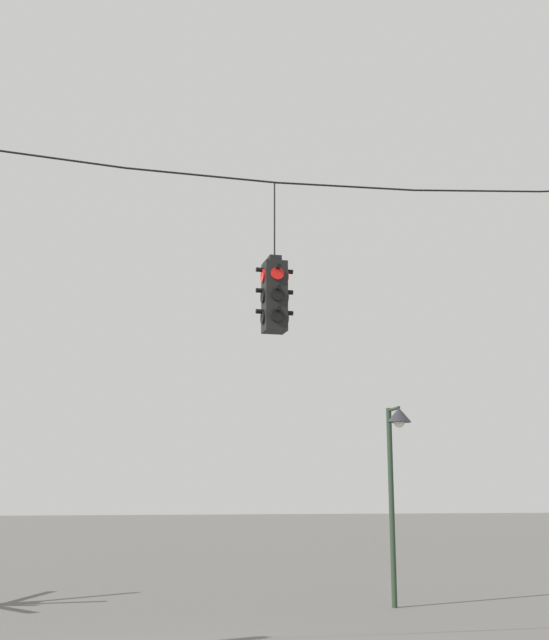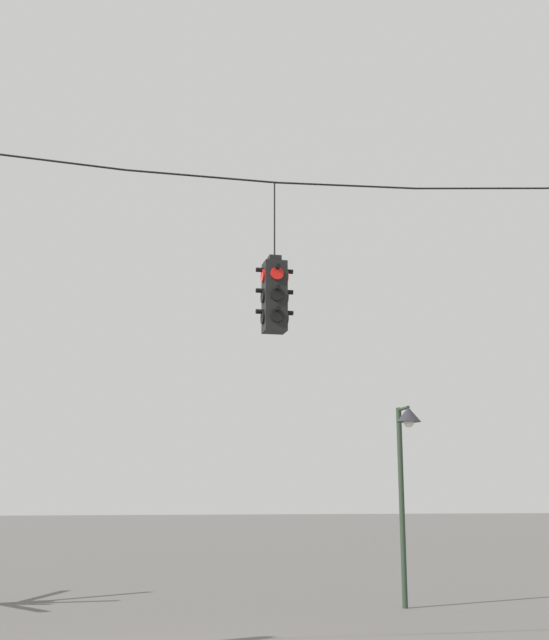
{
  "view_description": "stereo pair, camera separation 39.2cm",
  "coord_description": "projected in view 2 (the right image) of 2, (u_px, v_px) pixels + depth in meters",
  "views": [
    {
      "loc": [
        -1.77,
        -11.45,
        2.37
      ],
      "look_at": [
        1.14,
        0.07,
        5.0
      ],
      "focal_mm": 45.0,
      "sensor_mm": 36.0,
      "label": 1
    },
    {
      "loc": [
        -1.39,
        -11.54,
        2.37
      ],
      "look_at": [
        1.14,
        0.07,
        5.0
      ],
      "focal_mm": 45.0,
      "sensor_mm": 36.0,
      "label": 2
    }
  ],
  "objects": [
    {
      "name": "traffic_light_over_intersection",
      "position": [
        274.0,
        296.0,
        12.25
      ],
      "size": [
        0.58,
        0.58,
        2.41
      ],
      "color": "black"
    },
    {
      "name": "street_lamp",
      "position": [
        406.0,
        448.0,
        17.81
      ],
      "size": [
        0.54,
        0.93,
        4.37
      ],
      "color": "#233323",
      "rests_on": "ground_plane"
    },
    {
      "name": "span_wire",
      "position": [
        203.0,
        164.0,
        12.45
      ],
      "size": [
        16.45,
        0.03,
        0.64
      ],
      "color": "black"
    }
  ]
}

